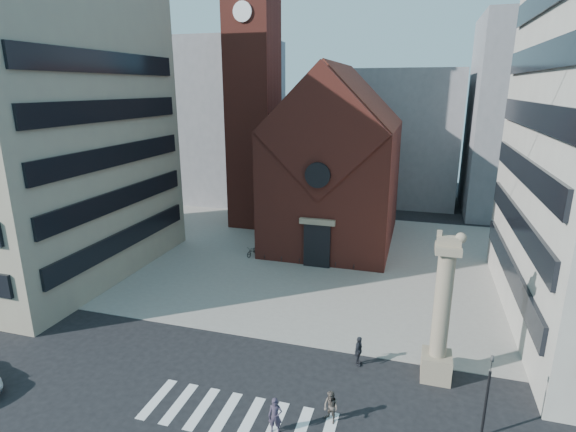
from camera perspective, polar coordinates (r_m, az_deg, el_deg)
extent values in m
plane|color=black|center=(26.87, -4.94, -19.81)|extent=(120.00, 120.00, 0.00)
cube|color=gray|center=(43.00, 4.29, -5.39)|extent=(46.00, 30.00, 0.05)
cube|color=maroon|center=(46.94, 6.00, 4.03)|extent=(12.00, 16.00, 12.00)
cube|color=brown|center=(46.46, 6.32, 11.38)|extent=(12.00, 15.40, 12.00)
cube|color=maroon|center=(38.30, 4.03, 10.46)|extent=(11.76, 0.50, 11.76)
cylinder|color=black|center=(38.37, 3.78, 5.19)|extent=(2.20, 0.30, 2.20)
cube|color=black|center=(40.33, 3.69, -3.85)|extent=(2.40, 0.30, 4.00)
cube|color=gray|center=(39.56, 3.73, -0.74)|extent=(3.20, 0.40, 0.50)
cube|color=maroon|center=(51.51, -4.44, 15.22)|extent=(5.00, 5.00, 30.00)
cylinder|color=white|center=(49.62, -5.82, 24.43)|extent=(2.00, 0.20, 2.00)
cube|color=gray|center=(44.23, -30.93, 10.32)|extent=(18.00, 20.00, 26.00)
cube|color=gray|center=(66.63, -8.86, 11.83)|extent=(16.00, 14.00, 22.00)
cube|color=gray|center=(65.56, 14.62, 9.68)|extent=(14.00, 12.00, 18.00)
cube|color=gray|center=(63.79, 29.44, 10.71)|extent=(16.00, 14.00, 24.00)
cube|color=gray|center=(27.65, 18.27, -17.63)|extent=(1.60, 1.60, 1.50)
cylinder|color=gray|center=(25.81, 19.01, -10.65)|extent=(0.90, 0.90, 6.00)
cube|color=gray|center=(24.59, 19.68, -3.96)|extent=(1.30, 1.30, 0.40)
cube|color=gray|center=(24.46, 19.77, -3.07)|extent=(1.20, 0.50, 0.55)
sphere|color=gray|center=(24.43, 21.11, -2.62)|extent=(0.56, 0.56, 0.56)
cube|color=gray|center=(24.31, 18.69, -2.09)|extent=(0.25, 0.15, 0.35)
cylinder|color=black|center=(24.03, 23.80, -21.06)|extent=(0.12, 0.12, 3.50)
imported|color=black|center=(22.84, 24.43, -16.71)|extent=(0.13, 0.16, 0.80)
imported|color=#332A3B|center=(23.00, -1.63, -24.04)|extent=(0.72, 0.53, 1.82)
imported|color=#534942|center=(23.66, 5.46, -23.02)|extent=(1.02, 0.97, 1.67)
imported|color=#282A30|center=(27.62, 8.95, -16.57)|extent=(0.65, 1.14, 1.82)
imported|color=black|center=(43.43, -4.51, -4.47)|extent=(1.03, 1.88, 0.94)
imported|color=black|center=(42.87, -2.40, -4.64)|extent=(0.88, 1.80, 1.04)
imported|color=black|center=(42.41, -0.24, -4.94)|extent=(1.03, 1.88, 0.94)
imported|color=black|center=(41.97, 1.97, -5.10)|extent=(0.88, 1.80, 1.04)
imported|color=black|center=(41.63, 4.22, -5.39)|extent=(1.03, 1.88, 0.94)
imported|color=black|center=(41.32, 6.51, -5.55)|extent=(0.88, 1.80, 1.04)
imported|color=black|center=(41.12, 8.82, -5.83)|extent=(1.03, 1.88, 0.94)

